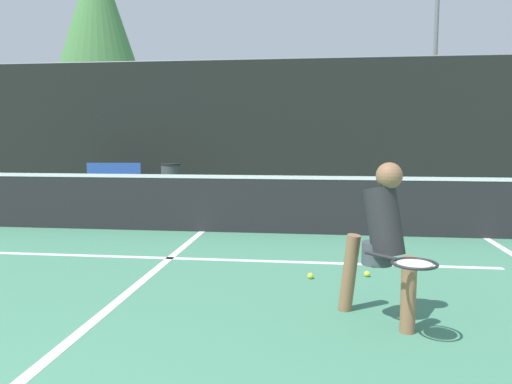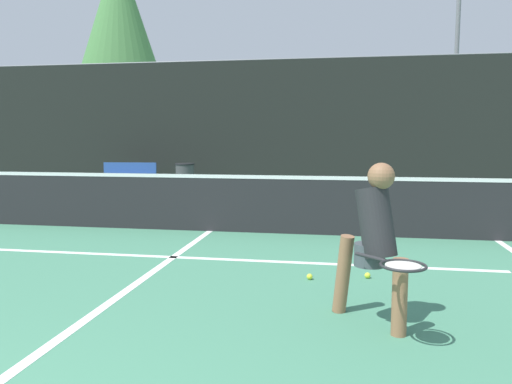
# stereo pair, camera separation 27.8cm
# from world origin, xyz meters

# --- Properties ---
(court_service_line) EXTENTS (8.25, 0.10, 0.01)m
(court_service_line) POSITION_xyz_m (0.00, 5.37, 0.00)
(court_service_line) COLOR white
(court_service_line) RESTS_ON ground
(court_center_mark) EXTENTS (0.10, 5.95, 0.01)m
(court_center_mark) POSITION_xyz_m (0.00, 4.23, 0.00)
(court_center_mark) COLOR white
(court_center_mark) RESTS_ON ground
(net) EXTENTS (11.09, 0.09, 1.07)m
(net) POSITION_xyz_m (0.00, 7.21, 0.51)
(net) COLOR slate
(net) RESTS_ON ground
(fence_back) EXTENTS (24.00, 0.06, 3.70)m
(fence_back) POSITION_xyz_m (0.00, 13.18, 1.84)
(fence_back) COLOR black
(fence_back) RESTS_ON ground
(player_practicing) EXTENTS (0.79, 1.08, 1.38)m
(player_practicing) POSITION_xyz_m (2.44, 3.41, 0.75)
(player_practicing) COLOR #8C6042
(player_practicing) RESTS_ON ground
(tennis_ball_scattered_1) EXTENTS (0.07, 0.07, 0.07)m
(tennis_ball_scattered_1) POSITION_xyz_m (2.46, 4.82, 0.03)
(tennis_ball_scattered_1) COLOR #D1E033
(tennis_ball_scattered_1) RESTS_ON ground
(tennis_ball_scattered_5) EXTENTS (0.07, 0.07, 0.07)m
(tennis_ball_scattered_5) POSITION_xyz_m (1.83, 4.66, 0.03)
(tennis_ball_scattered_5) COLOR #D1E033
(tennis_ball_scattered_5) RESTS_ON ground
(courtside_bench) EXTENTS (1.49, 0.51, 0.86)m
(courtside_bench) POSITION_xyz_m (-3.55, 11.95, 0.46)
(courtside_bench) COLOR #2D519E
(courtside_bench) RESTS_ON ground
(trash_bin) EXTENTS (0.50, 0.50, 0.88)m
(trash_bin) POSITION_xyz_m (-1.87, 11.65, 0.44)
(trash_bin) COLOR #3F3F42
(trash_bin) RESTS_ON ground
(parked_car) EXTENTS (1.82, 4.25, 1.50)m
(parked_car) POSITION_xyz_m (-1.35, 16.15, 0.63)
(parked_car) COLOR navy
(parked_car) RESTS_ON ground
(floodlight_mast) EXTENTS (1.10, 0.24, 9.83)m
(floodlight_mast) POSITION_xyz_m (6.21, 18.98, 6.12)
(floodlight_mast) COLOR slate
(floodlight_mast) RESTS_ON ground
(tree_west) EXTENTS (3.81, 3.81, 10.17)m
(tree_west) POSITION_xyz_m (-8.14, 21.55, 7.18)
(tree_west) COLOR brown
(tree_west) RESTS_ON ground
(building_far) EXTENTS (36.00, 2.40, 5.31)m
(building_far) POSITION_xyz_m (0.00, 32.84, 2.66)
(building_far) COLOR #B2ADA3
(building_far) RESTS_ON ground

